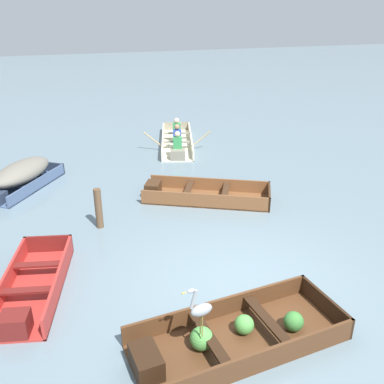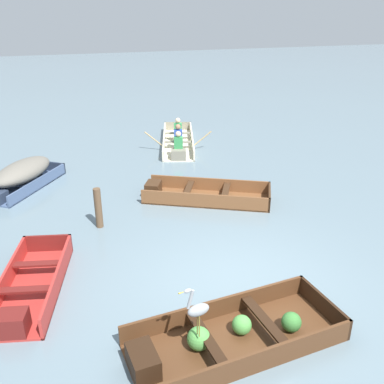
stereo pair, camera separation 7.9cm
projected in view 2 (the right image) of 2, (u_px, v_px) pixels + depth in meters
The scene contains 8 objects.
ground_plane at pixel (239, 289), 7.56m from camera, with size 80.00×80.00×0.00m, color slate.
dinghy_dark_varnish_foreground at pixel (229, 337), 6.27m from camera, with size 3.31×1.54×0.39m.
skiff_wooden_brown_near_moored at pixel (201, 194), 10.97m from camera, with size 3.33×2.41×0.38m.
skiff_red_mid_moored at pixel (31, 288), 7.35m from camera, with size 1.48×2.70×0.39m.
skiff_slate_blue_far_moored at pixel (23, 174), 11.54m from camera, with size 2.21×2.59×0.74m.
rowboat_cream_with_crew at pixel (178, 141), 14.96m from camera, with size 2.27×3.81×0.91m.
heron_on_dinghy at pixel (197, 309), 5.76m from camera, with size 0.46×0.18×0.84m.
mooring_post at pixel (98, 208), 9.47m from camera, with size 0.16×0.16×0.93m, color brown.
Camera 2 is at (-2.69, -5.68, 4.63)m, focal length 40.00 mm.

